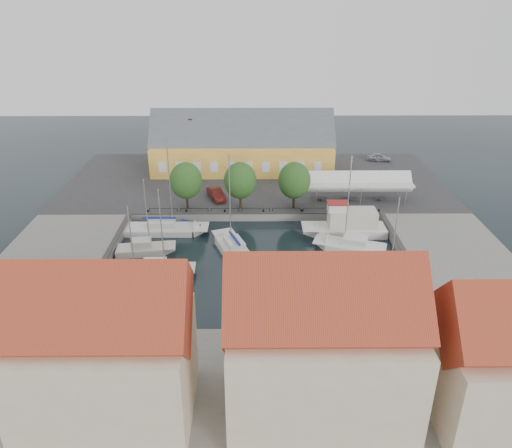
{
  "coord_description": "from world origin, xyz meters",
  "views": [
    {
      "loc": [
        -0.38,
        -48.58,
        27.2
      ],
      "look_at": [
        0.0,
        6.0,
        1.5
      ],
      "focal_mm": 35.0,
      "sensor_mm": 36.0,
      "label": 1
    }
  ],
  "objects": [
    {
      "name": "townhouses",
      "position": [
        1.93,
        -23.24,
        5.82
      ],
      "size": [
        36.3,
        8.5,
        12.0
      ],
      "color": "beige",
      "rests_on": "south_bank"
    },
    {
      "name": "east_quay",
      "position": [
        22.0,
        -2.0,
        0.5
      ],
      "size": [
        12.0,
        24.0,
        1.0
      ],
      "primitive_type": "cube",
      "color": "slate",
      "rests_on": "ground"
    },
    {
      "name": "west_boat_a",
      "position": [
        -11.25,
        6.88,
        0.27
      ],
      "size": [
        10.33,
        3.04,
        13.34
      ],
      "color": "silver",
      "rests_on": "ground"
    },
    {
      "name": "west_boat_d",
      "position": [
        -12.38,
        -6.99,
        0.27
      ],
      "size": [
        7.65,
        5.05,
        10.15
      ],
      "color": "silver",
      "rests_on": "ground"
    },
    {
      "name": "tent_canopy",
      "position": [
        14.0,
        14.5,
        3.68
      ],
      "size": [
        14.0,
        4.0,
        2.83
      ],
      "color": "silver",
      "rests_on": "north_quay"
    },
    {
      "name": "trawler",
      "position": [
        11.16,
        6.23,
        1.02
      ],
      "size": [
        10.41,
        3.14,
        5.0
      ],
      "color": "silver",
      "rests_on": "ground"
    },
    {
      "name": "quay_edge_fittings",
      "position": [
        0.02,
        4.75,
        1.06
      ],
      "size": [
        56.0,
        24.72,
        0.4
      ],
      "color": "#383533",
      "rests_on": "north_quay"
    },
    {
      "name": "car_red",
      "position": [
        -5.41,
        15.23,
        1.75
      ],
      "size": [
        3.09,
        4.79,
        1.49
      ],
      "primitive_type": "imported",
      "rotation": [
        0.0,
        0.0,
        0.37
      ],
      "color": "#561813",
      "rests_on": "north_quay"
    },
    {
      "name": "east_boat_a",
      "position": [
        11.0,
        2.18,
        0.26
      ],
      "size": [
        8.65,
        5.25,
        11.75
      ],
      "color": "silver",
      "rests_on": "ground"
    },
    {
      "name": "launch_nw",
      "position": [
        -8.15,
        7.86,
        0.09
      ],
      "size": [
        4.44,
        3.79,
        0.88
      ],
      "color": "navy",
      "rests_on": "ground"
    },
    {
      "name": "center_sailboat",
      "position": [
        -2.6,
        1.42,
        0.36
      ],
      "size": [
        5.43,
        8.99,
        12.06
      ],
      "color": "silver",
      "rests_on": "ground"
    },
    {
      "name": "car_silver",
      "position": [
        20.94,
        31.88,
        1.67
      ],
      "size": [
        4.15,
        2.29,
        1.34
      ],
      "primitive_type": "imported",
      "rotation": [
        0.0,
        0.0,
        1.38
      ],
      "color": "#9A9CA1",
      "rests_on": "north_quay"
    },
    {
      "name": "west_boat_b",
      "position": [
        -12.76,
        1.63,
        0.26
      ],
      "size": [
        6.95,
        3.11,
        9.44
      ],
      "color": "#BCB7A9",
      "rests_on": "ground"
    },
    {
      "name": "west_quay",
      "position": [
        -22.0,
        -2.0,
        0.5
      ],
      "size": [
        12.0,
        24.0,
        1.0
      ],
      "primitive_type": "cube",
      "color": "slate",
      "rests_on": "ground"
    },
    {
      "name": "ground",
      "position": [
        0.0,
        0.0,
        0.0
      ],
      "size": [
        140.0,
        140.0,
        0.0
      ],
      "primitive_type": "plane",
      "color": "black",
      "rests_on": "ground"
    },
    {
      "name": "warehouse",
      "position": [
        -2.6,
        28.36,
        4.43
      ],
      "size": [
        28.56,
        14.0,
        9.55
      ],
      "color": "gold",
      "rests_on": "north_quay"
    },
    {
      "name": "launch_sw",
      "position": [
        -13.75,
        -11.36,
        0.09
      ],
      "size": [
        4.69,
        3.2,
        0.98
      ],
      "color": "silver",
      "rests_on": "ground"
    },
    {
      "name": "quay_trees",
      "position": [
        -2.0,
        12.0,
        4.88
      ],
      "size": [
        18.2,
        4.2,
        6.3
      ],
      "color": "black",
      "rests_on": "north_quay"
    },
    {
      "name": "south_bank",
      "position": [
        0.0,
        -21.0,
        0.5
      ],
      "size": [
        56.0,
        14.0,
        1.0
      ],
      "primitive_type": "cube",
      "color": "slate",
      "rests_on": "ground"
    },
    {
      "name": "north_quay",
      "position": [
        0.0,
        23.0,
        0.5
      ],
      "size": [
        56.0,
        26.0,
        1.0
      ],
      "primitive_type": "cube",
      "color": "#2D2D30",
      "rests_on": "ground"
    },
    {
      "name": "east_boat_c",
      "position": [
        13.11,
        -5.98,
        0.26
      ],
      "size": [
        5.41,
        8.11,
        10.17
      ],
      "color": "silver",
      "rests_on": "ground"
    },
    {
      "name": "west_boat_c",
      "position": [
        -10.37,
        -3.24,
        0.26
      ],
      "size": [
        7.57,
        2.67,
        10.22
      ],
      "color": "silver",
      "rests_on": "ground"
    }
  ]
}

